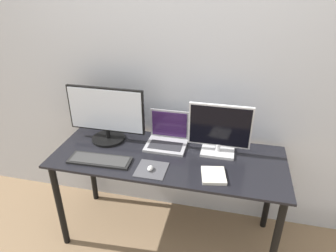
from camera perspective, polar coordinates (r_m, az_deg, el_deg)
name	(u,v)px	position (r m, az deg, el deg)	size (l,w,h in m)	color
wall_back	(180,76)	(2.32, 2.23, 9.45)	(7.00, 0.05, 2.50)	silver
desk	(168,169)	(2.24, 0.00, -8.21)	(1.68, 0.65, 0.77)	black
monitor_left	(106,115)	(2.33, -11.70, 2.05)	(0.60, 0.26, 0.44)	black
monitor_right	(219,130)	(2.15, 9.77, -0.82)	(0.44, 0.17, 0.38)	silver
laptop	(167,136)	(2.30, -0.10, -2.01)	(0.30, 0.25, 0.25)	#ADADB2
keyboard	(100,160)	(2.17, -12.83, -6.35)	(0.45, 0.17, 0.02)	black
mousepad	(151,169)	(2.04, -3.16, -8.26)	(0.20, 0.20, 0.00)	#47474C
mouse	(150,168)	(2.02, -3.40, -8.04)	(0.04, 0.06, 0.03)	silver
book	(214,175)	(1.99, 8.67, -9.29)	(0.18, 0.21, 0.02)	silver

